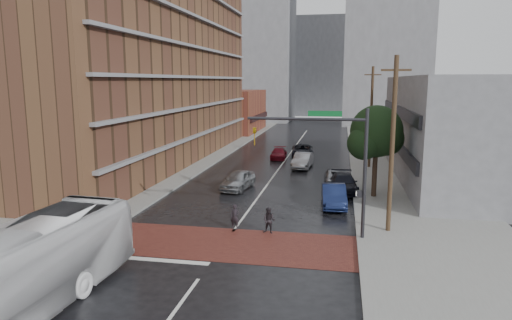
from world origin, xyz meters
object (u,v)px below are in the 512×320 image
at_px(car_parked_near, 334,196).
at_px(car_parked_mid, 344,183).
at_px(transit_bus, 6,278).
at_px(car_parked_far, 334,177).
at_px(car_travel_a, 238,180).
at_px(car_travel_c, 279,153).
at_px(car_travel_b, 303,160).
at_px(pedestrian_a, 235,217).
at_px(suv_travel, 303,151).
at_px(pedestrian_b, 269,221).

height_order(car_parked_near, car_parked_mid, car_parked_near).
bearing_deg(transit_bus, car_parked_far, 70.22).
distance_m(car_travel_a, car_parked_mid, 8.38).
bearing_deg(car_parked_near, car_travel_c, 104.83).
relative_size(transit_bus, car_parked_far, 3.31).
height_order(car_travel_b, car_parked_mid, car_travel_b).
xyz_separation_m(car_travel_b, car_parked_near, (3.35, -13.73, -0.01)).
distance_m(car_parked_mid, car_parked_far, 2.66).
xyz_separation_m(car_travel_a, car_travel_c, (1.21, 15.04, -0.17)).
distance_m(car_travel_c, car_parked_far, 13.38).
xyz_separation_m(pedestrian_a, suv_travel, (1.68, 26.60, -0.03)).
distance_m(pedestrian_a, suv_travel, 26.66).
xyz_separation_m(transit_bus, car_parked_far, (10.98, 24.90, -1.10)).
bearing_deg(suv_travel, car_travel_a, -107.95).
xyz_separation_m(pedestrian_b, car_parked_near, (3.51, 6.50, 0.00)).
relative_size(pedestrian_a, car_parked_far, 0.40).
distance_m(car_travel_b, car_parked_far, 7.53).
bearing_deg(car_parked_far, suv_travel, 101.29).
bearing_deg(car_parked_near, pedestrian_b, -122.59).
relative_size(transit_bus, car_travel_c, 3.04).
bearing_deg(suv_travel, pedestrian_b, -94.54).
relative_size(car_travel_b, car_parked_mid, 0.96).
bearing_deg(car_travel_a, car_travel_b, 74.95).
bearing_deg(suv_travel, pedestrian_a, -99.03).
bearing_deg(car_travel_b, transit_bus, -99.24).
distance_m(pedestrian_a, car_travel_a, 10.02).
relative_size(car_travel_b, car_parked_far, 1.22).
height_order(pedestrian_b, car_parked_mid, pedestrian_b).
distance_m(pedestrian_b, car_parked_near, 7.39).
bearing_deg(car_travel_a, car_travel_c, 93.55).
height_order(pedestrian_a, car_parked_mid, pedestrian_a).
bearing_deg(suv_travel, car_parked_far, -79.74).
height_order(pedestrian_a, pedestrian_b, pedestrian_b).
xyz_separation_m(pedestrian_b, car_parked_far, (3.39, 13.42, -0.11)).
relative_size(pedestrian_b, car_travel_a, 0.34).
xyz_separation_m(pedestrian_b, suv_travel, (-0.42, 26.97, -0.04)).
relative_size(transit_bus, car_parked_near, 2.73).
relative_size(car_travel_a, car_parked_mid, 0.93).
bearing_deg(car_parked_near, car_parked_mid, 76.89).
bearing_deg(car_travel_b, car_travel_a, -108.69).
relative_size(car_travel_a, car_travel_b, 0.97).
bearing_deg(car_travel_b, car_parked_near, -71.77).
bearing_deg(pedestrian_b, suv_travel, 100.86).
relative_size(transit_bus, pedestrian_a, 8.32).
bearing_deg(car_parked_mid, car_travel_b, 107.91).
bearing_deg(suv_travel, car_travel_b, -90.51).
bearing_deg(car_travel_b, car_parked_mid, -62.09).
distance_m(transit_bus, car_travel_a, 21.95).
height_order(car_parked_mid, car_parked_far, car_parked_mid).
xyz_separation_m(car_travel_b, car_travel_c, (-3.10, 4.98, -0.16)).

